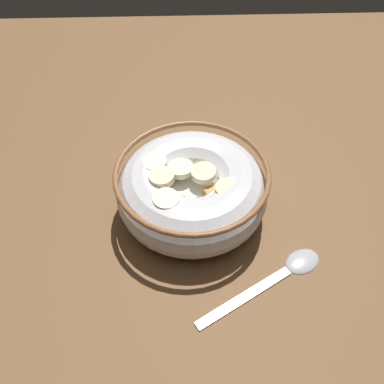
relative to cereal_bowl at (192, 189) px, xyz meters
The scene contains 3 objects.
ground_plane 4.46cm from the cereal_bowl, 19.96° to the left, with size 91.45×91.45×2.00cm, color brown.
cereal_bowl is the anchor object (origin of this frame).
spoon 13.29cm from the cereal_bowl, 43.22° to the right, with size 14.21×9.59×0.80cm.
Camera 1 is at (-1.10, -32.63, 40.51)cm, focal length 41.71 mm.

